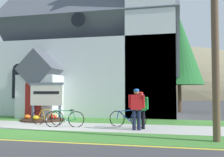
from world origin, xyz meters
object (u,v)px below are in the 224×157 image
at_px(bicycle_black, 47,117).
at_px(bicycle_silver, 65,119).
at_px(cyclist_in_orange_jersey, 141,107).
at_px(bicycle_white, 128,119).
at_px(cyclist_in_blue_jersey, 137,106).
at_px(roadside_conifer, 179,50).
at_px(church_sign, 46,95).

distance_m(bicycle_black, bicycle_silver, 1.34).
distance_m(bicycle_silver, cyclist_in_orange_jersey, 3.49).
bearing_deg(cyclist_in_orange_jersey, bicycle_white, 140.88).
height_order(bicycle_black, cyclist_in_orange_jersey, cyclist_in_orange_jersey).
distance_m(cyclist_in_orange_jersey, cyclist_in_blue_jersey, 0.42).
bearing_deg(cyclist_in_blue_jersey, roadside_conifer, 79.30).
bearing_deg(church_sign, cyclist_in_blue_jersey, -27.54).
height_order(church_sign, bicycle_white, church_sign).
xyz_separation_m(bicycle_white, bicycle_silver, (-2.78, -0.68, -0.00)).
relative_size(church_sign, cyclist_in_blue_jersey, 1.22).
distance_m(church_sign, cyclist_in_orange_jersey, 6.22).
relative_size(cyclist_in_blue_jersey, roadside_conifer, 0.23).
bearing_deg(bicycle_white, cyclist_in_blue_jersey, -60.33).
bearing_deg(cyclist_in_blue_jersey, bicycle_white, 119.67).
distance_m(bicycle_white, cyclist_in_blue_jersey, 1.25).
distance_m(church_sign, bicycle_white, 5.47).
height_order(bicycle_black, bicycle_silver, bicycle_silver).
relative_size(bicycle_white, bicycle_black, 1.01).
relative_size(bicycle_black, bicycle_silver, 0.98).
distance_m(bicycle_white, roadside_conifer, 10.76).
height_order(church_sign, cyclist_in_orange_jersey, church_sign).
bearing_deg(church_sign, bicycle_silver, -49.73).
distance_m(church_sign, bicycle_silver, 3.59).
bearing_deg(bicycle_silver, cyclist_in_orange_jersey, 2.25).
relative_size(bicycle_silver, cyclist_in_orange_jersey, 1.10).
height_order(cyclist_in_orange_jersey, cyclist_in_blue_jersey, cyclist_in_blue_jersey).
height_order(bicycle_white, roadside_conifer, roadside_conifer).
bearing_deg(bicycle_black, roadside_conifer, 55.83).
xyz_separation_m(cyclist_in_orange_jersey, roadside_conifer, (1.83, 9.99, 3.94)).
distance_m(cyclist_in_blue_jersey, roadside_conifer, 11.25).
relative_size(bicycle_white, cyclist_in_orange_jersey, 1.09).
xyz_separation_m(bicycle_silver, roadside_conifer, (5.27, 10.13, 4.49)).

